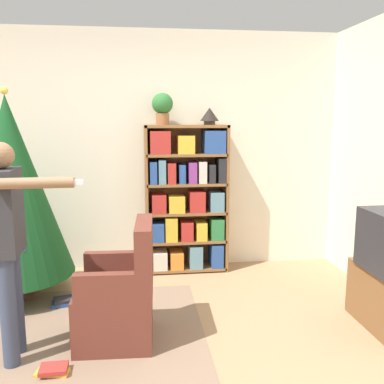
% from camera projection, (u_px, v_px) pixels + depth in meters
% --- Properties ---
extents(ground_plane, '(14.00, 14.00, 0.00)m').
position_uv_depth(ground_plane, '(128.00, 375.00, 2.81)').
color(ground_plane, '#9E7A56').
extents(wall_back, '(8.00, 0.10, 2.60)m').
position_uv_depth(wall_back, '(130.00, 152.00, 4.70)').
color(wall_back, silver).
rests_on(wall_back, ground_plane).
extents(area_rug, '(2.06, 2.16, 0.01)m').
position_uv_depth(area_rug, '(68.00, 348.00, 3.14)').
color(area_rug, '#7F6651').
rests_on(area_rug, ground_plane).
extents(bookshelf, '(0.89, 0.30, 1.60)m').
position_uv_depth(bookshelf, '(187.00, 199.00, 4.63)').
color(bookshelf, brown).
rests_on(bookshelf, ground_plane).
extents(christmas_tree, '(1.07, 1.07, 1.94)m').
position_uv_depth(christmas_tree, '(11.00, 188.00, 3.90)').
color(christmas_tree, '#4C3323').
rests_on(christmas_tree, ground_plane).
extents(armchair, '(0.59, 0.58, 0.92)m').
position_uv_depth(armchair, '(120.00, 300.00, 3.21)').
color(armchair, brown).
rests_on(armchair, ground_plane).
extents(standing_person, '(0.63, 0.47, 1.52)m').
position_uv_depth(standing_person, '(8.00, 235.00, 2.86)').
color(standing_person, '#38425B').
rests_on(standing_person, ground_plane).
extents(potted_plant, '(0.22, 0.22, 0.33)m').
position_uv_depth(potted_plant, '(162.00, 106.00, 4.44)').
color(potted_plant, '#935B38').
rests_on(potted_plant, bookshelf).
extents(table_lamp, '(0.20, 0.20, 0.18)m').
position_uv_depth(table_lamp, '(210.00, 115.00, 4.52)').
color(table_lamp, '#473828').
rests_on(table_lamp, bookshelf).
extents(book_pile_near_tree, '(0.22, 0.18, 0.06)m').
position_uv_depth(book_pile_near_tree, '(63.00, 302.00, 3.86)').
color(book_pile_near_tree, '#284C93').
rests_on(book_pile_near_tree, ground_plane).
extents(book_pile_by_chair, '(0.23, 0.14, 0.06)m').
position_uv_depth(book_pile_by_chair, '(53.00, 370.00, 2.81)').
color(book_pile_by_chair, gold).
rests_on(book_pile_by_chair, ground_plane).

